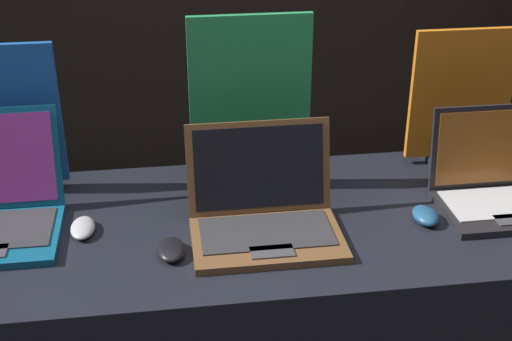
# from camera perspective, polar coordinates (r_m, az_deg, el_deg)

# --- Properties ---
(mouse_front) EXTENTS (0.06, 0.11, 0.03)m
(mouse_front) POSITION_cam_1_polar(r_m,az_deg,el_deg) (1.94, -13.69, -4.47)
(mouse_front) COLOR #B2B2B7
(mouse_front) RESTS_ON display_counter
(promo_stand_front) EXTENTS (0.33, 0.07, 0.44)m
(promo_stand_front) POSITION_cam_1_polar(r_m,az_deg,el_deg) (2.14, -19.65, 3.56)
(promo_stand_front) COLOR black
(promo_stand_front) RESTS_ON display_counter
(laptop_middle) EXTENTS (0.39, 0.32, 0.27)m
(laptop_middle) POSITION_cam_1_polar(r_m,az_deg,el_deg) (1.87, 0.64, -3.21)
(laptop_middle) COLOR brown
(laptop_middle) RESTS_ON display_counter
(mouse_middle) EXTENTS (0.07, 0.11, 0.03)m
(mouse_middle) POSITION_cam_1_polar(r_m,az_deg,el_deg) (1.81, -6.79, -6.30)
(mouse_middle) COLOR black
(mouse_middle) RESTS_ON display_counter
(promo_stand_middle) EXTENTS (0.34, 0.07, 0.51)m
(promo_stand_middle) POSITION_cam_1_polar(r_m,az_deg,el_deg) (2.03, -0.46, 5.05)
(promo_stand_middle) COLOR black
(promo_stand_middle) RESTS_ON display_counter
(laptop_back) EXTENTS (0.32, 0.28, 0.26)m
(laptop_back) POSITION_cam_1_polar(r_m,az_deg,el_deg) (2.11, 18.49, -1.07)
(laptop_back) COLOR black
(laptop_back) RESTS_ON display_counter
(mouse_back) EXTENTS (0.07, 0.10, 0.04)m
(mouse_back) POSITION_cam_1_polar(r_m,az_deg,el_deg) (1.99, 13.41, -3.53)
(mouse_back) COLOR navy
(mouse_back) RESTS_ON display_counter
(promo_stand_back) EXTENTS (0.32, 0.07, 0.43)m
(promo_stand_back) POSITION_cam_1_polar(r_m,az_deg,el_deg) (2.29, 16.03, 5.41)
(promo_stand_back) COLOR black
(promo_stand_back) RESTS_ON display_counter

